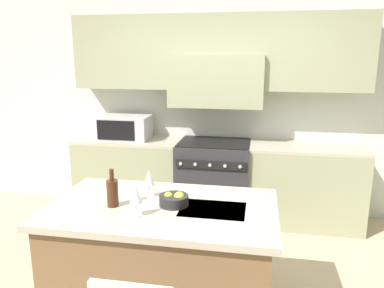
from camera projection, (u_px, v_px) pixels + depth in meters
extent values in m
cube|color=silver|center=(218.00, 104.00, 4.66)|extent=(10.00, 0.06, 2.70)
cube|color=gray|center=(217.00, 52.00, 4.32)|extent=(3.40, 0.34, 0.85)
cube|color=gray|center=(216.00, 81.00, 4.37)|extent=(1.09, 0.40, 0.60)
cube|color=gray|center=(130.00, 176.00, 4.72)|extent=(1.28, 0.62, 0.91)
cube|color=#B2A893|center=(129.00, 140.00, 4.62)|extent=(1.28, 0.62, 0.03)
cube|color=gray|center=(304.00, 187.00, 4.35)|extent=(1.28, 0.62, 0.91)
cube|color=#B2A893|center=(307.00, 147.00, 4.24)|extent=(1.28, 0.62, 0.03)
cube|color=#2D2D33|center=(214.00, 181.00, 4.52)|extent=(0.85, 0.66, 0.94)
cube|color=black|center=(214.00, 142.00, 4.41)|extent=(0.81, 0.61, 0.01)
cube|color=black|center=(210.00, 165.00, 4.12)|extent=(0.78, 0.02, 0.09)
cylinder|color=silver|center=(181.00, 163.00, 4.17)|extent=(0.04, 0.02, 0.04)
cylinder|color=silver|center=(195.00, 164.00, 4.14)|extent=(0.04, 0.02, 0.04)
cylinder|color=silver|center=(210.00, 165.00, 4.11)|extent=(0.04, 0.02, 0.04)
cylinder|color=silver|center=(225.00, 166.00, 4.08)|extent=(0.04, 0.02, 0.04)
cylinder|color=silver|center=(240.00, 167.00, 4.05)|extent=(0.04, 0.02, 0.04)
cube|color=#B7B7BC|center=(126.00, 127.00, 4.59)|extent=(0.59, 0.38, 0.28)
cube|color=black|center=(115.00, 130.00, 4.41)|extent=(0.46, 0.01, 0.23)
cube|color=brown|center=(163.00, 268.00, 2.70)|extent=(1.48, 0.87, 0.88)
cube|color=#B2A893|center=(162.00, 208.00, 2.60)|extent=(1.58, 0.94, 0.04)
cube|color=#2D2D30|center=(213.00, 210.00, 2.53)|extent=(0.44, 0.32, 0.01)
cylinder|color=#B2B2B7|center=(216.00, 199.00, 2.71)|extent=(0.02, 0.02, 0.00)
cylinder|color=#422314|center=(113.00, 193.00, 2.56)|extent=(0.08, 0.08, 0.19)
cylinder|color=#422314|center=(112.00, 175.00, 2.53)|extent=(0.03, 0.03, 0.08)
cylinder|color=white|center=(136.00, 215.00, 2.43)|extent=(0.07, 0.07, 0.01)
cylinder|color=white|center=(136.00, 209.00, 2.42)|extent=(0.01, 0.01, 0.08)
cone|color=white|center=(135.00, 194.00, 2.39)|extent=(0.08, 0.08, 0.12)
cylinder|color=white|center=(150.00, 196.00, 2.75)|extent=(0.07, 0.07, 0.01)
cylinder|color=white|center=(149.00, 190.00, 2.74)|extent=(0.01, 0.01, 0.08)
cone|color=white|center=(149.00, 177.00, 2.72)|extent=(0.08, 0.08, 0.12)
cylinder|color=black|center=(174.00, 200.00, 2.59)|extent=(0.20, 0.20, 0.07)
sphere|color=gold|center=(168.00, 196.00, 2.59)|extent=(0.06, 0.06, 0.06)
sphere|color=gold|center=(179.00, 197.00, 2.58)|extent=(0.08, 0.08, 0.08)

